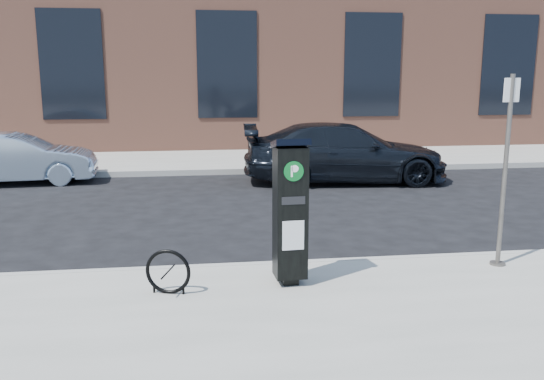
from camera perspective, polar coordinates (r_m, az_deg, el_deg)
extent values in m
plane|color=black|center=(8.19, 0.70, -8.13)|extent=(120.00, 120.00, 0.00)
cube|color=gray|center=(21.83, -4.65, 4.48)|extent=(60.00, 12.00, 0.15)
cube|color=#9E9B93|center=(8.15, 0.73, -7.68)|extent=(60.00, 0.12, 0.16)
cube|color=#9E9B93|center=(15.92, -3.49, 1.85)|extent=(60.00, 0.12, 0.16)
cube|color=#9A5C46|center=(24.69, -5.20, 14.42)|extent=(28.00, 10.00, 8.00)
cube|color=black|center=(19.99, -19.24, 11.64)|extent=(2.00, 0.06, 3.50)
cube|color=black|center=(19.64, -4.47, 12.25)|extent=(2.00, 0.06, 3.50)
cube|color=black|center=(20.55, 9.91, 12.09)|extent=(2.00, 0.06, 3.50)
cube|color=black|center=(22.55, 22.37, 11.35)|extent=(2.00, 0.06, 3.50)
cube|color=black|center=(7.35, 1.77, -8.85)|extent=(0.20, 0.20, 0.10)
cube|color=black|center=(7.09, 1.81, -2.28)|extent=(0.41, 0.36, 1.64)
cube|color=black|center=(6.94, 1.86, 4.61)|extent=(0.45, 0.40, 0.15)
cylinder|color=#064F1B|center=(6.82, 2.16, 1.87)|extent=(0.24, 0.03, 0.24)
cube|color=white|center=(6.82, 2.16, 1.87)|extent=(0.09, 0.01, 0.13)
cube|color=silver|center=(6.99, 2.11, -4.52)|extent=(0.27, 0.02, 0.37)
cube|color=black|center=(6.89, 2.14, -1.06)|extent=(0.29, 0.03, 0.10)
cylinder|color=#4D4944|center=(8.62, 21.43, -6.79)|extent=(0.21, 0.21, 0.03)
cylinder|color=#4D4944|center=(8.32, 22.08, 1.63)|extent=(0.06, 0.06, 2.60)
cube|color=silver|center=(8.22, 22.66, 9.13)|extent=(0.23, 0.04, 0.31)
torus|color=black|center=(7.06, -10.26, -7.97)|extent=(0.55, 0.19, 0.56)
cylinder|color=black|center=(7.19, -11.60, -9.51)|extent=(0.03, 0.03, 0.11)
cylinder|color=black|center=(7.08, -8.77, -9.75)|extent=(0.03, 0.03, 0.11)
imported|color=#A0B5CB|center=(15.82, -23.98, 2.84)|extent=(3.93, 1.63, 1.26)
imported|color=black|center=(14.84, 7.21, 3.70)|extent=(5.31, 2.48, 1.50)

